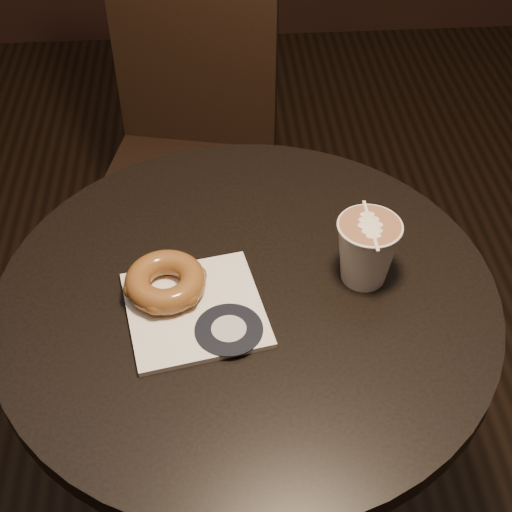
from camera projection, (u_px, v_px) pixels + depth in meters
name	position (u px, v px, depth m)	size (l,w,h in m)	color
cafe_table	(248.00, 376.00, 1.13)	(0.70, 0.70, 0.75)	black
chair	(191.00, 126.00, 1.67)	(0.45, 0.45, 0.96)	black
pastry_bag	(195.00, 309.00, 0.96)	(0.18, 0.18, 0.01)	white
doughnut	(165.00, 282.00, 0.97)	(0.11, 0.11, 0.04)	brown
latte_cup	(366.00, 252.00, 0.97)	(0.09, 0.09, 0.10)	white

